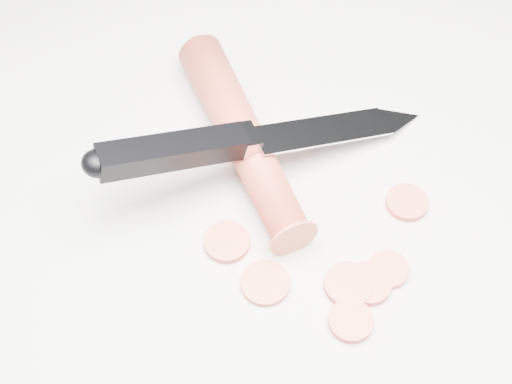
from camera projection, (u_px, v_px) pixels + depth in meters
ground at (288, 219)px, 0.55m from camera, size 2.40×2.40×0.00m
carrot at (242, 137)px, 0.57m from camera, size 0.07×0.21×0.03m
carrot_slice_0 at (351, 321)px, 0.50m from camera, size 0.03×0.03×0.01m
carrot_slice_1 at (265, 283)px, 0.52m from camera, size 0.04×0.04×0.01m
carrot_slice_2 at (349, 285)px, 0.52m from camera, size 0.04×0.04×0.01m
carrot_slice_3 at (388, 270)px, 0.53m from camera, size 0.03×0.03×0.01m
carrot_slice_4 at (407, 203)px, 0.56m from camera, size 0.03×0.03×0.01m
carrot_slice_5 at (227, 242)px, 0.54m from camera, size 0.04×0.04×0.01m
carrot_slice_6 at (368, 283)px, 0.52m from camera, size 0.03×0.03×0.01m
kitchen_knife at (267, 133)px, 0.55m from camera, size 0.29×0.08×0.08m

